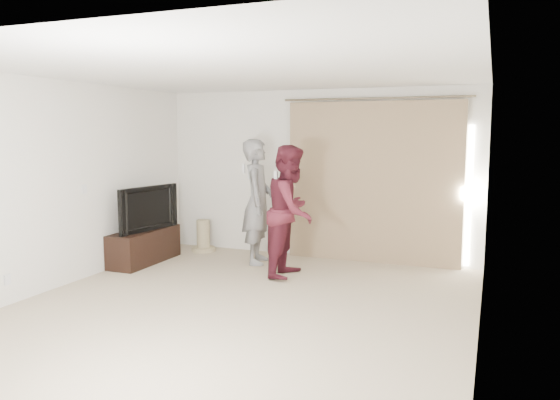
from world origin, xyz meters
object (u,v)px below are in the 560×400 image
(tv_console, at_px, (145,246))
(tv, at_px, (143,208))
(person_woman, at_px, (291,211))
(person_man, at_px, (258,202))

(tv_console, bearing_deg, tv, 0.00)
(tv, xyz_separation_m, person_woman, (2.31, 0.11, 0.06))
(tv, height_order, person_man, person_man)
(person_man, bearing_deg, tv_console, -158.88)
(tv_console, bearing_deg, person_woman, 2.65)
(tv, relative_size, person_woman, 0.65)
(person_man, bearing_deg, person_woman, -35.31)
(tv_console, height_order, person_man, person_man)
(tv, height_order, person_woman, person_woman)
(tv_console, bearing_deg, person_man, 21.12)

